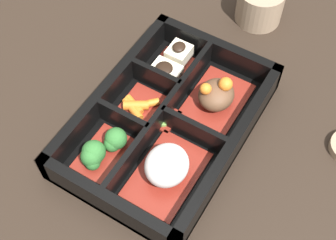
# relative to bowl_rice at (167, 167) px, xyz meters

# --- Properties ---
(ground_plane) EXTENTS (3.00, 3.00, 0.00)m
(ground_plane) POSITION_rel_bowl_rice_xyz_m (-0.07, -0.04, -0.03)
(ground_plane) COLOR black
(bento_base) EXTENTS (0.30, 0.21, 0.01)m
(bento_base) POSITION_rel_bowl_rice_xyz_m (-0.07, -0.04, -0.03)
(bento_base) COLOR black
(bento_base) RESTS_ON ground_plane
(bento_rim) EXTENTS (0.30, 0.21, 0.05)m
(bento_rim) POSITION_rel_bowl_rice_xyz_m (-0.07, -0.04, -0.01)
(bento_rim) COLOR black
(bento_rim) RESTS_ON ground_plane
(bowl_stew) EXTENTS (0.11, 0.08, 0.05)m
(bowl_stew) POSITION_rel_bowl_rice_xyz_m (-0.13, 0.00, -0.00)
(bowl_stew) COLOR maroon
(bowl_stew) RESTS_ON bento_base
(bowl_rice) EXTENTS (0.11, 0.08, 0.05)m
(bowl_rice) POSITION_rel_bowl_rice_xyz_m (0.00, 0.00, 0.00)
(bowl_rice) COLOR maroon
(bowl_rice) RESTS_ON bento_base
(bowl_tofu) EXTENTS (0.08, 0.06, 0.03)m
(bowl_tofu) POSITION_rel_bowl_rice_xyz_m (-0.16, -0.09, -0.01)
(bowl_tofu) COLOR maroon
(bowl_tofu) RESTS_ON bento_base
(bowl_carrots) EXTENTS (0.06, 0.06, 0.02)m
(bowl_carrots) POSITION_rel_bowl_rice_xyz_m (-0.07, -0.09, -0.02)
(bowl_carrots) COLOR maroon
(bowl_carrots) RESTS_ON bento_base
(bowl_greens) EXTENTS (0.08, 0.06, 0.04)m
(bowl_greens) POSITION_rel_bowl_rice_xyz_m (0.02, -0.09, -0.01)
(bowl_greens) COLOR maroon
(bowl_greens) RESTS_ON bento_base
(bowl_pickles) EXTENTS (0.04, 0.03, 0.01)m
(bowl_pickles) POSITION_rel_bowl_rice_xyz_m (-0.07, -0.05, -0.02)
(bowl_pickles) COLOR maroon
(bowl_pickles) RESTS_ON bento_base
(tea_cup) EXTENTS (0.08, 0.08, 0.06)m
(tea_cup) POSITION_rel_bowl_rice_xyz_m (-0.34, -0.03, -0.00)
(tea_cup) COLOR gray
(tea_cup) RESTS_ON ground_plane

